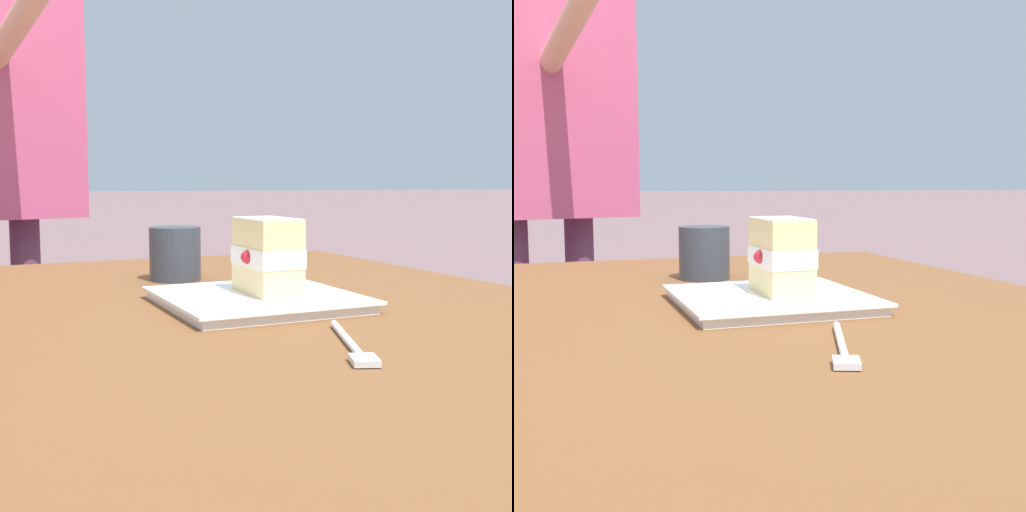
# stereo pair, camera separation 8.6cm
# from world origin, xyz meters

# --- Properties ---
(patio_table) EXTENTS (1.26, 1.06, 0.74)m
(patio_table) POSITION_xyz_m (0.00, 0.00, 0.65)
(patio_table) COLOR brown
(patio_table) RESTS_ON ground
(dessert_plate) EXTENTS (0.24, 0.24, 0.02)m
(dessert_plate) POSITION_xyz_m (-0.03, 0.10, 0.75)
(dessert_plate) COLOR white
(dessert_plate) RESTS_ON patio_table
(cake_slice) EXTENTS (0.10, 0.07, 0.10)m
(cake_slice) POSITION_xyz_m (-0.03, 0.11, 0.81)
(cake_slice) COLOR #EAD18C
(cake_slice) RESTS_ON dessert_plate
(dessert_fork) EXTENTS (0.16, 0.08, 0.01)m
(dessert_fork) POSITION_xyz_m (0.21, 0.09, 0.75)
(dessert_fork) COLOR silver
(dessert_fork) RESTS_ON patio_table
(coffee_cup) EXTENTS (0.09, 0.09, 0.09)m
(coffee_cup) POSITION_xyz_m (-0.30, 0.07, 0.79)
(coffee_cup) COLOR #333842
(coffee_cup) RESTS_ON patio_table
(diner_person) EXTENTS (0.61, 0.48, 1.61)m
(diner_person) POSITION_xyz_m (-1.02, -0.18, 1.08)
(diner_person) COLOR #5D3049
(diner_person) RESTS_ON ground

